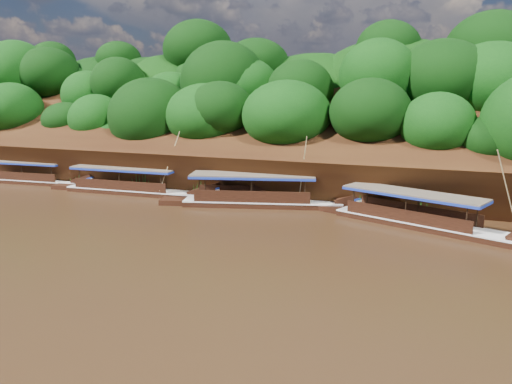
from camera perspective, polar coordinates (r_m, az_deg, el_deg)
ground at (r=32.24m, az=-4.18°, el=-4.79°), size 160.00×160.00×0.00m
riverbank at (r=52.87m, az=6.32°, el=3.75°), size 120.00×30.06×19.40m
boat_0 at (r=34.95m, az=19.54°, el=-3.24°), size 14.13×6.95×6.23m
boat_1 at (r=39.52m, az=1.87°, el=-0.81°), size 14.87×5.83×6.17m
boat_2 at (r=45.21m, az=-13.02°, el=0.42°), size 14.94×2.90×6.02m
boat_3 at (r=53.30m, az=-23.46°, el=1.40°), size 12.37×2.96×2.60m
reeds at (r=41.56m, az=-1.90°, el=0.24°), size 50.17×2.58×2.13m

